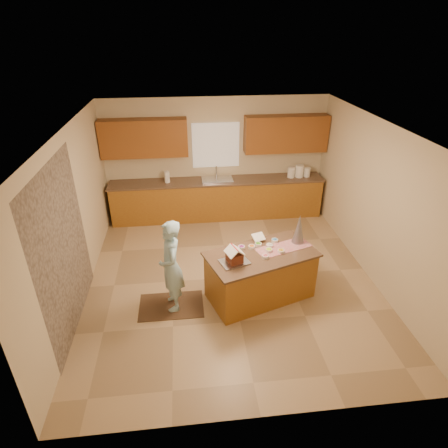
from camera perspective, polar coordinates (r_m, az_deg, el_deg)
The scene contains 28 objects.
floor at distance 6.87m, azimuth 1.03°, elevation -8.12°, with size 5.50×5.50×0.00m, color tan.
ceiling at distance 5.69m, azimuth 1.27°, elevation 14.31°, with size 5.50×5.50×0.00m, color silver.
wall_back at distance 8.70m, azimuth -1.26°, elevation 10.03°, with size 5.50×5.50×0.00m, color beige.
wall_front at distance 3.93m, azimuth 6.57°, elevation -15.92°, with size 5.50×5.50×0.00m, color beige.
wall_left at distance 6.36m, azimuth -21.79°, elevation 0.77°, with size 5.50×5.50×0.00m, color beige.
wall_right at distance 6.92m, azimuth 22.14°, elevation 2.92°, with size 5.50×5.50×0.00m, color beige.
stone_accent at distance 5.73m, azimuth -23.19°, elevation -3.79°, with size 2.50×2.50×0.00m, color gray.
window_curtain at distance 8.58m, azimuth -1.26°, elevation 11.87°, with size 1.05×0.03×1.00m, color white.
back_counter_base at distance 8.75m, azimuth -1.01°, elevation 3.75°, with size 4.80×0.60×0.88m, color #96661F.
back_counter_top at distance 8.57m, azimuth -1.04°, elevation 6.55°, with size 4.85×0.63×0.04m, color brown.
upper_cabinet_left at distance 8.37m, azimuth -12.07°, elevation 12.64°, with size 1.85×0.35×0.80m, color brown.
upper_cabinet_right at distance 8.64m, azimuth 9.39°, elevation 13.36°, with size 1.85×0.35×0.80m, color brown.
sink at distance 8.57m, azimuth -1.04°, elevation 6.49°, with size 0.70×0.45×0.12m, color silver.
faucet at distance 8.68m, azimuth -1.16°, elevation 7.97°, with size 0.03×0.03×0.28m, color silver.
island_base at distance 6.24m, azimuth 5.54°, elevation -7.87°, with size 1.66×0.83×0.81m, color #96661F.
island_top at distance 6.00m, azimuth 5.72°, elevation -4.61°, with size 1.73×0.90×0.04m, color brown.
table_runner at distance 6.19m, azimuth 9.05°, elevation -3.52°, with size 0.92×0.33×0.01m, color #A30B21.
baking_tray at distance 5.75m, azimuth 1.59°, elevation -5.77°, with size 0.42×0.31×0.02m, color silver.
cookbook at distance 6.27m, azimuth 5.25°, elevation -1.97°, with size 0.20×0.02×0.17m, color white.
tinsel_tree at distance 6.25m, azimuth 11.31°, elevation -0.73°, with size 0.20×0.20×0.51m, color #B1B0BD.
rug at distance 6.31m, azimuth -8.00°, elevation -12.17°, with size 1.03×0.67×0.01m, color black.
boy at distance 5.85m, azimuth -8.01°, elevation -6.40°, with size 0.56×0.36×1.52m, color #A8D9EE.
canister_a at distance 8.84m, azimuth 10.18°, elevation 7.75°, with size 0.17×0.17×0.24m, color white.
canister_b at distance 8.88m, azimuth 11.38°, elevation 7.89°, with size 0.19×0.19×0.28m, color white.
canister_c at distance 8.95m, azimuth 12.50°, elevation 7.71°, with size 0.15×0.15×0.21m, color white.
paper_towel at distance 8.49m, azimuth -8.65°, elevation 7.09°, with size 0.12×0.12×0.26m, color white.
gingerbread_house at distance 5.69m, azimuth 1.60°, elevation -4.87°, with size 0.32×0.32×0.26m.
candy_bowls at distance 6.09m, azimuth 6.08°, elevation -3.62°, with size 0.72×0.57×0.05m.
Camera 1 is at (-0.74, -5.48, 4.08)m, focal length 30.09 mm.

